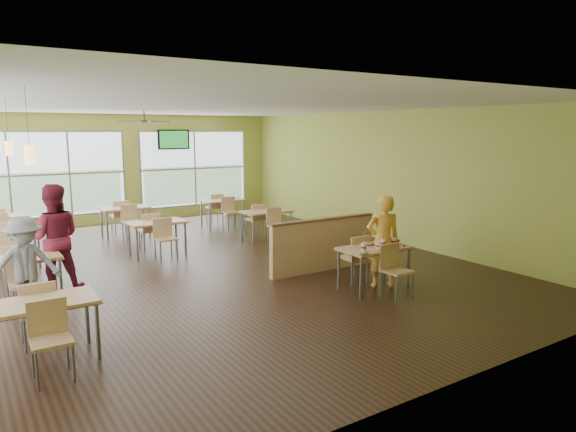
# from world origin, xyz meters

# --- Properties ---
(room) EXTENTS (12.00, 12.04, 3.20)m
(room) POSITION_xyz_m (0.00, 0.00, 1.60)
(room) COLOR black
(room) RESTS_ON ground
(window_bays) EXTENTS (9.24, 10.24, 2.38)m
(window_bays) POSITION_xyz_m (-2.65, 3.08, 1.48)
(window_bays) COLOR white
(window_bays) RESTS_ON room
(main_table) EXTENTS (1.22, 1.52, 0.87)m
(main_table) POSITION_xyz_m (2.00, -3.00, 0.63)
(main_table) COLOR tan
(main_table) RESTS_ON floor
(half_wall_divider) EXTENTS (2.40, 0.14, 1.04)m
(half_wall_divider) POSITION_xyz_m (2.00, -1.55, 0.52)
(half_wall_divider) COLOR tan
(half_wall_divider) RESTS_ON floor
(dining_tables) EXTENTS (6.92, 8.72, 0.87)m
(dining_tables) POSITION_xyz_m (-1.05, 1.71, 0.63)
(dining_tables) COLOR tan
(dining_tables) RESTS_ON floor
(pendant_lights) EXTENTS (0.11, 7.31, 0.86)m
(pendant_lights) POSITION_xyz_m (-3.20, 0.68, 2.45)
(pendant_lights) COLOR #2D2119
(pendant_lights) RESTS_ON ceiling
(ceiling_fan) EXTENTS (1.25, 1.25, 0.29)m
(ceiling_fan) POSITION_xyz_m (-0.00, 3.00, 2.95)
(ceiling_fan) COLOR #2D2119
(ceiling_fan) RESTS_ON ceiling
(tv_backwall) EXTENTS (1.00, 0.07, 0.60)m
(tv_backwall) POSITION_xyz_m (1.80, 5.90, 2.45)
(tv_backwall) COLOR black
(tv_backwall) RESTS_ON wall_back
(man_plaid) EXTENTS (0.70, 0.60, 1.63)m
(man_plaid) POSITION_xyz_m (2.24, -2.96, 0.81)
(man_plaid) COLOR orange
(man_plaid) RESTS_ON floor
(patron_maroon) EXTENTS (1.01, 0.86, 1.84)m
(patron_maroon) POSITION_xyz_m (-2.62, -0.08, 0.92)
(patron_maroon) COLOR maroon
(patron_maroon) RESTS_ON floor
(patron_grey) EXTENTS (1.00, 0.63, 1.48)m
(patron_grey) POSITION_xyz_m (-3.17, -1.08, 0.74)
(patron_grey) COLOR slate
(patron_grey) RESTS_ON floor
(cup_blue) EXTENTS (0.10, 0.10, 0.37)m
(cup_blue) POSITION_xyz_m (1.63, -3.14, 0.82)
(cup_blue) COLOR white
(cup_blue) RESTS_ON main_table
(cup_yellow) EXTENTS (0.08, 0.08, 0.30)m
(cup_yellow) POSITION_xyz_m (1.95, -3.15, 0.81)
(cup_yellow) COLOR white
(cup_yellow) RESTS_ON main_table
(cup_red_near) EXTENTS (0.09, 0.09, 0.33)m
(cup_red_near) POSITION_xyz_m (2.15, -3.06, 0.82)
(cup_red_near) COLOR white
(cup_red_near) RESTS_ON main_table
(cup_red_far) EXTENTS (0.10, 0.10, 0.34)m
(cup_red_far) POSITION_xyz_m (2.39, -3.07, 0.82)
(cup_red_far) COLOR white
(cup_red_far) RESTS_ON main_table
(food_basket) EXTENTS (0.27, 0.27, 0.06)m
(food_basket) POSITION_xyz_m (2.52, -2.91, 0.78)
(food_basket) COLOR black
(food_basket) RESTS_ON main_table
(ketchup_cup) EXTENTS (0.05, 0.05, 0.02)m
(ketchup_cup) POSITION_xyz_m (2.45, -3.24, 0.76)
(ketchup_cup) COLOR #B31B00
(ketchup_cup) RESTS_ON main_table
(wrapper_left) EXTENTS (0.18, 0.17, 0.04)m
(wrapper_left) POSITION_xyz_m (1.50, -3.30, 0.77)
(wrapper_left) COLOR #9A804A
(wrapper_left) RESTS_ON main_table
(wrapper_mid) EXTENTS (0.22, 0.21, 0.05)m
(wrapper_mid) POSITION_xyz_m (2.03, -2.83, 0.77)
(wrapper_mid) COLOR #9A804A
(wrapper_mid) RESTS_ON main_table
(wrapper_right) EXTENTS (0.16, 0.15, 0.03)m
(wrapper_right) POSITION_xyz_m (2.18, -3.22, 0.77)
(wrapper_right) COLOR #9A804A
(wrapper_right) RESTS_ON main_table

